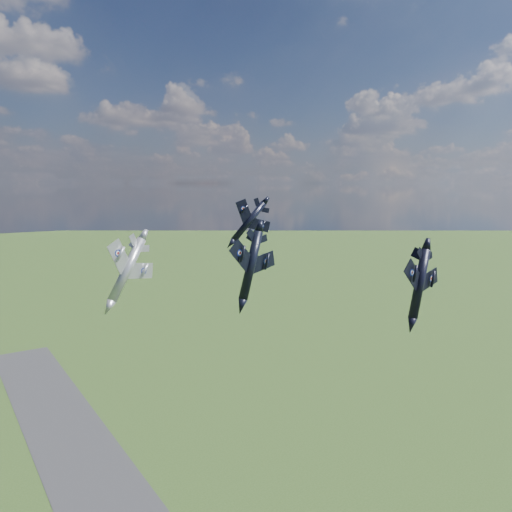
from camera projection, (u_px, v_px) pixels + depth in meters
jet_lead_navy at (251, 265)px, 74.64m from camera, size 13.40×16.26×6.09m
jet_right_navy at (419, 284)px, 63.70m from camera, size 10.93×13.58×4.90m
jet_high_navy at (249, 221)px, 99.02m from camera, size 11.59×14.85×8.33m
jet_left_silver at (127, 270)px, 72.17m from camera, size 13.98×16.44×8.10m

